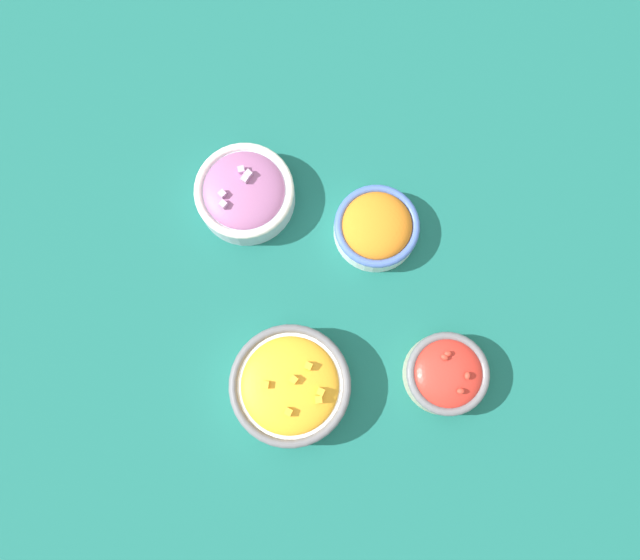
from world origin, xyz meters
TOP-DOWN VIEW (x-y plane):
  - ground_plane at (0.00, 0.00)m, footprint 3.00×3.00m
  - bowl_cherry_tomatoes at (0.20, 0.10)m, footprint 0.12×0.12m
  - bowl_red_onion at (-0.17, -0.04)m, footprint 0.15×0.15m
  - bowl_carrots at (-0.03, 0.11)m, footprint 0.13×0.13m
  - bowl_squash at (0.11, -0.11)m, footprint 0.17×0.17m

SIDE VIEW (x-z plane):
  - ground_plane at x=0.00m, z-range 0.00..0.00m
  - bowl_carrots at x=-0.03m, z-range 0.00..0.06m
  - bowl_cherry_tomatoes at x=0.20m, z-range 0.00..0.06m
  - bowl_red_onion at x=-0.17m, z-range 0.00..0.06m
  - bowl_squash at x=0.11m, z-range 0.00..0.07m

